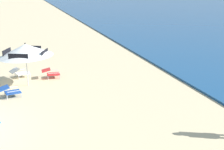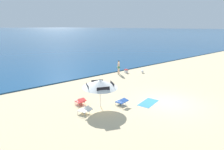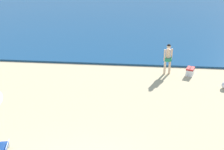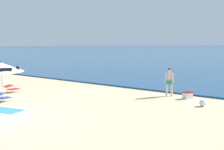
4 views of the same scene
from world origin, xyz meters
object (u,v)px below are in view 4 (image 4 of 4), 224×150
(person_standing_near_shore, at_px, (169,80))
(beach_ball, at_px, (203,103))
(cooler_box, at_px, (188,95))
(lounge_chair_under_umbrella, at_px, (12,88))
(lounge_chair_facing_sea, at_px, (2,97))
(beach_towel, at_px, (3,110))
(beach_umbrella_striped_main, at_px, (1,67))

(person_standing_near_shore, relative_size, beach_ball, 4.96)
(person_standing_near_shore, relative_size, cooler_box, 2.70)
(lounge_chair_under_umbrella, xyz_separation_m, cooler_box, (9.15, 4.94, -0.08))
(lounge_chair_facing_sea, bearing_deg, lounge_chair_under_umbrella, 139.14)
(beach_ball, xyz_separation_m, beach_towel, (-6.57, -6.42, -0.15))
(lounge_chair_under_umbrella, bearing_deg, person_standing_near_shore, 32.04)
(beach_umbrella_striped_main, distance_m, person_standing_near_shore, 9.42)
(beach_umbrella_striped_main, height_order, lounge_chair_under_umbrella, beach_umbrella_striped_main)
(beach_umbrella_striped_main, relative_size, beach_towel, 1.43)
(lounge_chair_facing_sea, xyz_separation_m, beach_towel, (1.76, -0.94, -0.27))
(beach_umbrella_striped_main, bearing_deg, person_standing_near_shore, 40.86)
(beach_umbrella_striped_main, relative_size, lounge_chair_facing_sea, 2.73)
(cooler_box, xyz_separation_m, beach_towel, (-5.18, -7.79, -0.20))
(lounge_chair_under_umbrella, relative_size, cooler_box, 1.49)
(lounge_chair_under_umbrella, height_order, person_standing_near_shore, person_standing_near_shore)
(lounge_chair_under_umbrella, bearing_deg, beach_umbrella_striped_main, -51.46)
(beach_umbrella_striped_main, height_order, person_standing_near_shore, beach_umbrella_striped_main)
(cooler_box, bearing_deg, person_standing_near_shore, 176.82)
(beach_umbrella_striped_main, relative_size, beach_ball, 8.06)
(beach_ball, bearing_deg, cooler_box, 135.41)
(beach_umbrella_striped_main, xyz_separation_m, beach_towel, (3.07, -1.72, -1.65))
(lounge_chair_facing_sea, bearing_deg, beach_ball, 33.37)
(lounge_chair_under_umbrella, xyz_separation_m, lounge_chair_facing_sea, (2.21, -1.91, -0.00))
(beach_umbrella_striped_main, height_order, beach_ball, beach_umbrella_striped_main)
(lounge_chair_under_umbrella, bearing_deg, beach_ball, 18.73)
(beach_umbrella_striped_main, height_order, cooler_box, beach_umbrella_striped_main)
(lounge_chair_facing_sea, height_order, beach_towel, lounge_chair_facing_sea)
(lounge_chair_facing_sea, xyz_separation_m, cooler_box, (6.94, 6.86, -0.08))
(beach_ball, bearing_deg, beach_towel, -135.64)
(cooler_box, bearing_deg, lounge_chair_under_umbrella, -151.63)
(person_standing_near_shore, xyz_separation_m, beach_ball, (2.54, -1.43, -0.76))
(lounge_chair_facing_sea, distance_m, cooler_box, 9.76)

